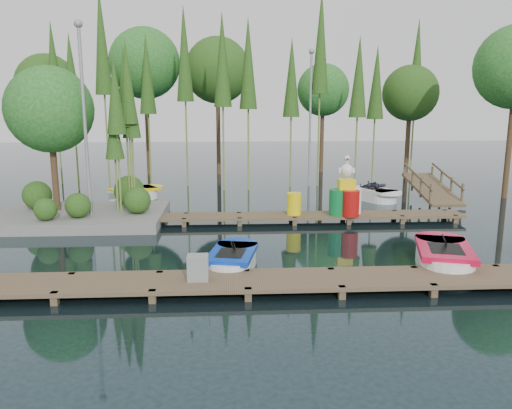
{
  "coord_description": "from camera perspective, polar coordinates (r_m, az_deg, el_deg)",
  "views": [
    {
      "loc": [
        -0.43,
        -15.79,
        4.37
      ],
      "look_at": [
        0.5,
        0.5,
        1.1
      ],
      "focal_mm": 35.0,
      "sensor_mm": 36.0,
      "label": 1
    }
  ],
  "objects": [
    {
      "name": "far_dock",
      "position": [
        18.81,
        1.17,
        -1.39
      ],
      "size": [
        15.0,
        1.2,
        0.5
      ],
      "color": "brown",
      "rests_on": "ground"
    },
    {
      "name": "boat_red",
      "position": [
        14.53,
        20.63,
        -5.72
      ],
      "size": [
        2.14,
        3.27,
        1.01
      ],
      "rotation": [
        0.0,
        0.0,
        -0.28
      ],
      "color": "white",
      "rests_on": "ground"
    },
    {
      "name": "boat_white_far",
      "position": [
        23.78,
        13.43,
        1.11
      ],
      "size": [
        2.34,
        2.89,
        1.25
      ],
      "rotation": [
        0.0,
        0.0,
        -0.36
      ],
      "color": "white",
      "rests_on": "ground"
    },
    {
      "name": "ramp",
      "position": [
        24.5,
        19.42,
        1.8
      ],
      "size": [
        1.5,
        3.94,
        1.49
      ],
      "color": "brown",
      "rests_on": "ground"
    },
    {
      "name": "ground_plane",
      "position": [
        16.39,
        -1.65,
        -4.14
      ],
      "size": [
        90.0,
        90.0,
        0.0
      ],
      "primitive_type": "plane",
      "color": "#1C2F35"
    },
    {
      "name": "near_dock",
      "position": [
        12.04,
        -1.03,
        -8.77
      ],
      "size": [
        18.0,
        1.5,
        0.5
      ],
      "color": "brown",
      "rests_on": "ground"
    },
    {
      "name": "boat_yellow_far",
      "position": [
        24.05,
        -13.75,
        1.21
      ],
      "size": [
        2.85,
        2.45,
        1.32
      ],
      "rotation": [
        0.0,
        0.0,
        0.24
      ],
      "color": "white",
      "rests_on": "ground"
    },
    {
      "name": "yellow_barrel",
      "position": [
        18.82,
        4.37,
        0.09
      ],
      "size": [
        0.55,
        0.55,
        0.82
      ],
      "primitive_type": "cylinder",
      "color": "yellow",
      "rests_on": "far_dock"
    },
    {
      "name": "tree_screen",
      "position": [
        26.5,
        -6.97,
        15.03
      ],
      "size": [
        34.42,
        18.53,
        10.31
      ],
      "color": "#49321F",
      "rests_on": "ground"
    },
    {
      "name": "drum_cluster",
      "position": [
        18.98,
        10.35,
        0.79
      ],
      "size": [
        1.3,
        1.19,
        2.24
      ],
      "color": "#0C6E30",
      "rests_on": "far_dock"
    },
    {
      "name": "utility_cabinet",
      "position": [
        11.93,
        -6.66,
        -7.17
      ],
      "size": [
        0.49,
        0.41,
        0.6
      ],
      "primitive_type": "cube",
      "color": "gray",
      "rests_on": "near_dock"
    },
    {
      "name": "island",
      "position": [
        20.0,
        -20.49,
        7.22
      ],
      "size": [
        6.2,
        4.2,
        6.75
      ],
      "color": "slate",
      "rests_on": "ground"
    },
    {
      "name": "boat_blue",
      "position": [
        13.54,
        -2.68,
        -6.42
      ],
      "size": [
        1.6,
        2.69,
        0.85
      ],
      "rotation": [
        0.0,
        0.0,
        -0.19
      ],
      "color": "white",
      "rests_on": "ground"
    },
    {
      "name": "seagull_post",
      "position": [
        19.2,
        10.68,
        0.44
      ],
      "size": [
        0.47,
        0.26,
        0.76
      ],
      "color": "gray",
      "rests_on": "far_dock"
    },
    {
      "name": "lamp_island",
      "position": [
        18.98,
        -19.08,
        10.39
      ],
      "size": [
        0.3,
        0.3,
        7.25
      ],
      "color": "gray",
      "rests_on": "ground"
    },
    {
      "name": "lamp_rear",
      "position": [
        27.16,
        6.24,
        11.03
      ],
      "size": [
        0.3,
        0.3,
        7.25
      ],
      "color": "gray",
      "rests_on": "ground"
    }
  ]
}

